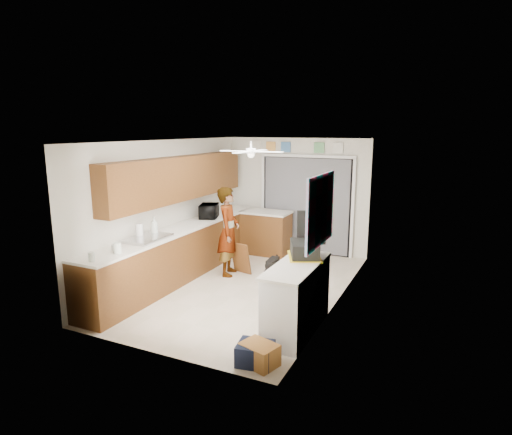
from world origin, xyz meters
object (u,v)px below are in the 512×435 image
(soap_bottle, at_px, (154,226))
(paper_towel_roll, at_px, (139,231))
(microwave, at_px, (209,211))
(man, at_px, (228,231))
(cup, at_px, (116,248))
(suitcase, at_px, (305,249))
(cardboard_box, at_px, (259,354))
(dog, at_px, (273,267))
(navy_crate, at_px, (255,354))

(soap_bottle, distance_m, paper_towel_roll, 0.29)
(microwave, xyz_separation_m, man, (0.68, -0.45, -0.25))
(soap_bottle, height_order, man, man)
(cup, distance_m, paper_towel_roll, 0.79)
(paper_towel_roll, distance_m, suitcase, 2.78)
(man, bearing_deg, microwave, 40.46)
(cardboard_box, distance_m, dog, 2.96)
(cup, xyz_separation_m, paper_towel_roll, (-0.20, 0.77, 0.07))
(navy_crate, relative_size, dog, 0.78)
(cup, bearing_deg, paper_towel_roll, 104.61)
(soap_bottle, relative_size, paper_towel_roll, 1.29)
(paper_towel_roll, height_order, navy_crate, paper_towel_roll)
(soap_bottle, bearing_deg, cardboard_box, -29.66)
(navy_crate, distance_m, man, 3.26)
(soap_bottle, relative_size, cardboard_box, 0.77)
(suitcase, relative_size, dog, 0.94)
(suitcase, xyz_separation_m, navy_crate, (-0.12, -1.37, -0.92))
(suitcase, bearing_deg, cup, 175.45)
(paper_towel_roll, height_order, cardboard_box, paper_towel_roll)
(paper_towel_roll, relative_size, man, 0.15)
(man, bearing_deg, cardboard_box, -161.35)
(cup, height_order, cardboard_box, cup)
(microwave, xyz_separation_m, cardboard_box, (2.51, -3.09, -0.95))
(soap_bottle, xyz_separation_m, dog, (1.62, 1.30, -0.89))
(soap_bottle, xyz_separation_m, cup, (0.11, -1.04, -0.11))
(suitcase, distance_m, navy_crate, 1.65)
(cup, distance_m, navy_crate, 2.64)
(man, bearing_deg, suitcase, -139.89)
(cardboard_box, xyz_separation_m, dog, (-1.00, 2.79, 0.08))
(paper_towel_roll, xyz_separation_m, navy_crate, (2.66, -1.22, -0.94))
(cup, height_order, navy_crate, cup)
(navy_crate, height_order, man, man)
(soap_bottle, distance_m, man, 1.42)
(microwave, relative_size, dog, 0.95)
(soap_bottle, relative_size, man, 0.19)
(navy_crate, bearing_deg, microwave, 128.54)
(paper_towel_roll, bearing_deg, suitcase, 3.05)
(paper_towel_roll, distance_m, dog, 2.47)
(cardboard_box, xyz_separation_m, navy_crate, (-0.05, 0.00, -0.00))
(suitcase, xyz_separation_m, dog, (-1.07, 1.42, -0.84))
(cardboard_box, height_order, navy_crate, cardboard_box)
(microwave, bearing_deg, cardboard_box, -162.48)
(microwave, distance_m, cardboard_box, 4.10)
(man, height_order, dog, man)
(paper_towel_roll, relative_size, navy_crate, 0.60)
(paper_towel_roll, distance_m, navy_crate, 3.07)
(cup, distance_m, dog, 2.89)
(dog, bearing_deg, suitcase, -57.48)
(microwave, relative_size, navy_crate, 1.21)
(cardboard_box, height_order, dog, dog)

